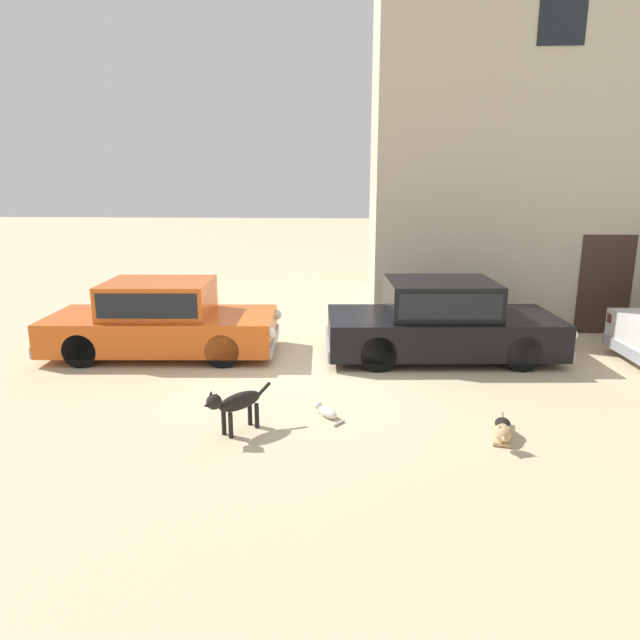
{
  "coord_description": "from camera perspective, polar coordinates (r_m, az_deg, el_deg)",
  "views": [
    {
      "loc": [
        0.75,
        -9.13,
        3.2
      ],
      "look_at": [
        0.2,
        0.2,
        0.9
      ],
      "focal_mm": 32.05,
      "sensor_mm": 36.0,
      "label": 1
    }
  ],
  "objects": [
    {
      "name": "stray_dog_spotted",
      "position": [
        7.48,
        -8.53,
        -8.21
      ],
      "size": [
        0.76,
        0.86,
        0.66
      ],
      "rotation": [
        0.0,
        0.0,
        4.0
      ],
      "color": "black",
      "rests_on": "ground_plane"
    },
    {
      "name": "stray_cat",
      "position": [
        8.02,
        0.63,
        -9.12
      ],
      "size": [
        0.44,
        0.56,
        0.16
      ],
      "rotation": [
        0.0,
        0.0,
        2.26
      ],
      "color": "beige",
      "rests_on": "ground_plane"
    },
    {
      "name": "stray_dog_tan",
      "position": [
        7.67,
        17.78,
        -10.37
      ],
      "size": [
        0.34,
        0.98,
        0.34
      ],
      "rotation": [
        0.0,
        0.0,
        4.49
      ],
      "color": "tan",
      "rests_on": "ground_plane"
    },
    {
      "name": "ground_plane",
      "position": [
        9.71,
        -1.23,
        -5.43
      ],
      "size": [
        80.0,
        80.0,
        0.0
      ],
      "primitive_type": "plane",
      "color": "#CCB78E"
    },
    {
      "name": "parked_sedan_second",
      "position": [
        10.69,
        12.0,
        0.03
      ],
      "size": [
        4.39,
        2.11,
        1.43
      ],
      "rotation": [
        0.0,
        0.0,
        0.07
      ],
      "color": "black",
      "rests_on": "ground_plane"
    },
    {
      "name": "parked_sedan_nearest",
      "position": [
        11.04,
        -15.54,
        0.15
      ],
      "size": [
        4.38,
        1.98,
        1.39
      ],
      "rotation": [
        0.0,
        0.0,
        0.06
      ],
      "color": "#D15619",
      "rests_on": "ground_plane"
    }
  ]
}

